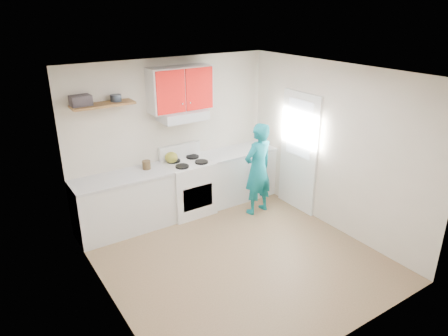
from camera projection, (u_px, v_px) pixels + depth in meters
floor at (236, 256)px, 5.88m from camera, size 3.80×3.80×0.00m
ceiling at (239, 73)px, 4.91m from camera, size 3.60×3.80×0.04m
back_wall at (172, 137)px, 6.87m from camera, size 3.60×0.04×2.60m
front_wall at (352, 236)px, 3.93m from camera, size 3.60×0.04×2.60m
left_wall at (103, 208)px, 4.48m from camera, size 0.04×3.80×2.60m
right_wall at (333, 148)px, 6.32m from camera, size 0.04×3.80×2.60m
door at (299, 152)px, 6.95m from camera, size 0.05×0.85×2.05m
door_glass at (299, 129)px, 6.78m from camera, size 0.01×0.55×0.95m
counter_left at (124, 204)px, 6.42m from camera, size 1.52×0.60×0.90m
counter_right at (237, 174)px, 7.54m from camera, size 1.32×0.60×0.90m
stove at (188, 187)px, 6.98m from camera, size 0.76×0.65×0.92m
range_hood at (183, 116)px, 6.60m from camera, size 0.76×0.44×0.15m
upper_cabinets at (180, 89)px, 6.48m from camera, size 1.02×0.33×0.70m
shelf at (103, 105)px, 5.89m from camera, size 0.90×0.30×0.04m
books at (81, 101)px, 5.73m from camera, size 0.29×0.22×0.15m
tin at (116, 98)px, 6.00m from camera, size 0.21×0.21×0.10m
kettle at (171, 157)px, 6.76m from camera, size 0.26×0.26×0.19m
crock at (146, 165)px, 6.51m from camera, size 0.15×0.15×0.16m
cutting_board at (235, 152)px, 7.33m from camera, size 0.33×0.27×0.02m
silicone_mat at (252, 148)px, 7.53m from camera, size 0.31×0.27×0.01m
person at (258, 169)px, 6.86m from camera, size 0.62×0.45×1.59m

